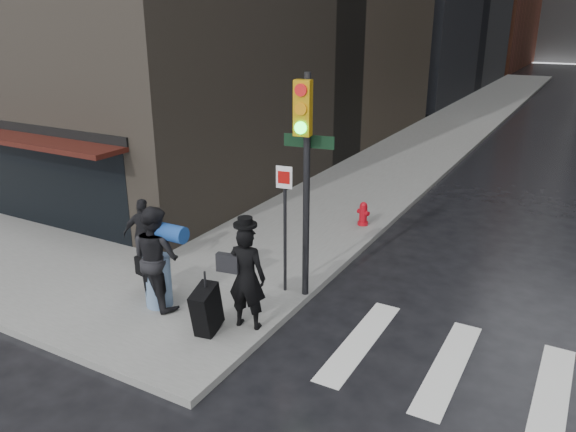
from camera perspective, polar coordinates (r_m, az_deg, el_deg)
name	(u,v)px	position (r m, az deg, el deg)	size (l,w,h in m)	color
ground	(174,318)	(11.38, -11.47, -10.09)	(140.00, 140.00, 0.00)	black
sidewalk_left	(473,114)	(35.42, 18.28, 9.80)	(4.00, 50.00, 0.15)	slate
storefront	(14,163)	(16.92, -26.08, 4.87)	(8.40, 1.11, 2.83)	black
man_overcoat	(238,282)	(10.18, -5.07, -6.72)	(1.13, 1.26, 2.18)	black
man_jeans	(156,257)	(11.16, -13.24, -4.06)	(1.44, 0.97, 2.06)	black
man_greycoat	(145,234)	(12.92, -14.33, -1.82)	(1.04, 0.79, 1.65)	black
traffic_light	(303,159)	(10.63, 1.54, 5.83)	(1.11, 0.56, 4.47)	black
fire_hydrant	(363,215)	(15.48, 7.65, 0.14)	(0.38, 0.29, 0.66)	#B10A16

